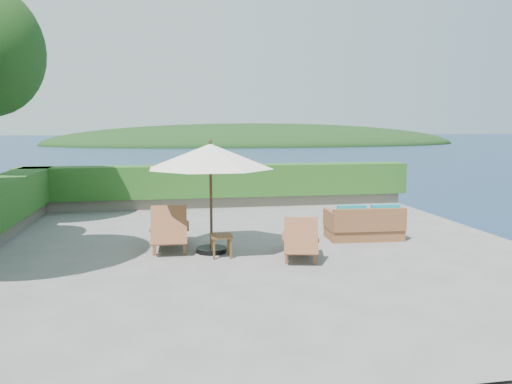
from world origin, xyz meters
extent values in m
plane|color=gray|center=(0.00, 0.00, 0.00)|extent=(12.00, 12.00, 0.00)
cube|color=#5B5348|center=(0.00, 0.00, -1.55)|extent=(12.00, 12.00, 3.00)
plane|color=#172A49|center=(0.00, 0.00, -3.00)|extent=(600.00, 600.00, 0.00)
ellipsoid|color=black|center=(25.00, 140.00, -3.00)|extent=(126.00, 57.60, 12.60)
cube|color=gray|center=(0.00, 5.60, 0.18)|extent=(12.00, 0.60, 0.36)
cube|color=#144616|center=(0.00, 5.60, 0.85)|extent=(12.40, 0.90, 1.00)
cylinder|color=black|center=(-0.82, -0.22, 0.05)|extent=(0.83, 0.83, 0.10)
cylinder|color=#372114|center=(-0.82, -0.22, 1.12)|extent=(0.08, 0.08, 2.25)
cone|color=silver|center=(-0.82, -0.22, 2.00)|extent=(3.42, 3.42, 0.49)
sphere|color=#372114|center=(-0.82, -0.22, 2.29)|extent=(0.11, 0.11, 0.08)
cube|color=brown|center=(-1.98, -0.28, 0.14)|extent=(0.07, 0.07, 0.28)
cube|color=brown|center=(-1.37, -0.30, 0.14)|extent=(0.07, 0.07, 0.28)
cube|color=brown|center=(-1.93, 1.02, 0.14)|extent=(0.07, 0.07, 0.28)
cube|color=brown|center=(-1.32, 1.00, 0.14)|extent=(0.07, 0.07, 0.28)
cube|color=brown|center=(-1.65, 0.47, 0.33)|extent=(0.77, 1.43, 0.10)
cube|color=brown|center=(-1.68, -0.35, 0.63)|extent=(0.73, 0.48, 0.76)
cube|color=brown|center=(-2.02, 0.26, 0.49)|extent=(0.10, 0.92, 0.05)
cube|color=brown|center=(-1.29, 0.24, 0.49)|extent=(0.10, 0.92, 0.05)
cube|color=brown|center=(0.51, -1.35, 0.12)|extent=(0.07, 0.07, 0.25)
cube|color=brown|center=(1.03, -1.47, 0.12)|extent=(0.07, 0.07, 0.25)
cube|color=brown|center=(0.76, -0.23, 0.12)|extent=(0.07, 0.07, 0.25)
cube|color=brown|center=(1.28, -0.35, 0.12)|extent=(0.07, 0.07, 0.25)
cube|color=brown|center=(0.92, -0.76, 0.29)|extent=(0.89, 1.35, 0.09)
cube|color=brown|center=(0.76, -1.45, 0.55)|extent=(0.70, 0.53, 0.67)
cube|color=brown|center=(0.56, -0.87, 0.43)|extent=(0.24, 0.80, 0.05)
cube|color=brown|center=(1.19, -1.01, 0.43)|extent=(0.24, 0.80, 0.05)
cube|color=brown|center=(-0.82, -0.80, 0.20)|extent=(0.04, 0.04, 0.40)
cube|color=brown|center=(-0.49, -0.79, 0.20)|extent=(0.04, 0.04, 0.40)
cube|color=brown|center=(-0.83, -0.47, 0.20)|extent=(0.04, 0.04, 0.40)
cube|color=brown|center=(-0.49, -0.46, 0.20)|extent=(0.04, 0.04, 0.40)
cube|color=brown|center=(-0.66, -0.63, 0.43)|extent=(0.43, 0.43, 0.05)
cube|color=brown|center=(2.76, 0.42, 0.19)|extent=(1.72, 0.93, 0.37)
cube|color=brown|center=(2.74, 0.03, 0.51)|extent=(1.69, 0.22, 0.51)
cube|color=brown|center=(1.96, 0.47, 0.47)|extent=(0.16, 0.85, 0.42)
cube|color=brown|center=(3.57, 0.38, 0.47)|extent=(0.16, 0.85, 0.42)
cube|color=teal|center=(2.38, 0.49, 0.46)|extent=(0.76, 0.71, 0.17)
cube|color=teal|center=(3.16, 0.45, 0.46)|extent=(0.76, 0.71, 0.17)
cube|color=teal|center=(2.36, 0.15, 0.67)|extent=(0.66, 0.17, 0.34)
cube|color=teal|center=(3.14, 0.10, 0.67)|extent=(0.66, 0.17, 0.34)
camera|label=1|loc=(-1.68, -10.29, 2.60)|focal=35.00mm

